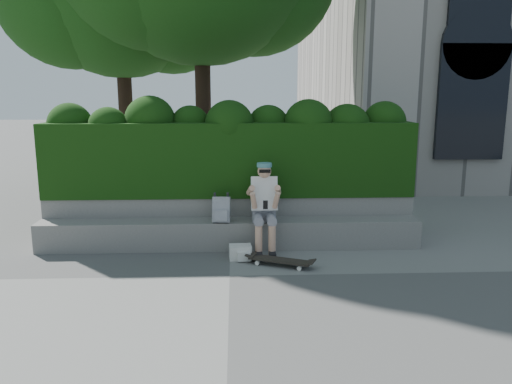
{
  "coord_description": "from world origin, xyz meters",
  "views": [
    {
      "loc": [
        0.08,
        -6.37,
        2.43
      ],
      "look_at": [
        0.4,
        1.0,
        0.95
      ],
      "focal_mm": 35.0,
      "sensor_mm": 36.0,
      "label": 1
    }
  ],
  "objects_px": {
    "person": "(264,204)",
    "backpack_ground": "(240,252)",
    "skateboard": "(280,260)",
    "backpack_plaid": "(221,210)"
  },
  "relations": [
    {
      "from": "skateboard",
      "to": "backpack_plaid",
      "type": "xyz_separation_m",
      "value": [
        -0.85,
        0.78,
        0.57
      ]
    },
    {
      "from": "backpack_ground",
      "to": "skateboard",
      "type": "bearing_deg",
      "value": -33.07
    },
    {
      "from": "skateboard",
      "to": "backpack_ground",
      "type": "height_order",
      "value": "backpack_ground"
    },
    {
      "from": "backpack_ground",
      "to": "backpack_plaid",
      "type": "bearing_deg",
      "value": 118.6
    },
    {
      "from": "skateboard",
      "to": "backpack_ground",
      "type": "xyz_separation_m",
      "value": [
        -0.56,
        0.32,
        0.03
      ]
    },
    {
      "from": "person",
      "to": "skateboard",
      "type": "xyz_separation_m",
      "value": [
        0.19,
        -0.7,
        -0.67
      ]
    },
    {
      "from": "skateboard",
      "to": "person",
      "type": "bearing_deg",
      "value": 128.89
    },
    {
      "from": "person",
      "to": "skateboard",
      "type": "relative_size",
      "value": 1.52
    },
    {
      "from": "person",
      "to": "backpack_ground",
      "type": "relative_size",
      "value": 4.26
    },
    {
      "from": "person",
      "to": "backpack_plaid",
      "type": "xyz_separation_m",
      "value": [
        -0.66,
        0.08,
        -0.1
      ]
    }
  ]
}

